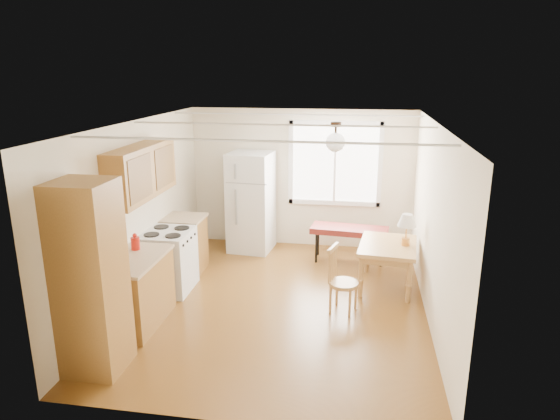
% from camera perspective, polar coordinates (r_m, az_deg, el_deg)
% --- Properties ---
extents(room_shell, '(4.60, 5.60, 2.62)m').
position_cam_1_polar(room_shell, '(6.66, -0.12, -0.91)').
color(room_shell, '#513010').
rests_on(room_shell, ground).
extents(kitchen_run, '(0.65, 3.40, 2.20)m').
position_cam_1_polar(kitchen_run, '(6.71, -15.70, -5.09)').
color(kitchen_run, brown).
rests_on(kitchen_run, ground).
extents(window_unit, '(1.64, 0.05, 1.51)m').
position_cam_1_polar(window_unit, '(8.93, 6.30, 5.29)').
color(window_unit, white).
rests_on(window_unit, room_shell).
extents(pendant_light, '(0.26, 0.26, 0.40)m').
position_cam_1_polar(pendant_light, '(6.77, 6.35, 7.81)').
color(pendant_light, black).
rests_on(pendant_light, room_shell).
extents(refrigerator, '(0.79, 0.79, 1.77)m').
position_cam_1_polar(refrigerator, '(8.89, -3.33, 0.93)').
color(refrigerator, silver).
rests_on(refrigerator, ground).
extents(bench, '(1.33, 0.60, 0.59)m').
position_cam_1_polar(bench, '(8.51, 7.94, -2.39)').
color(bench, maroon).
rests_on(bench, ground).
extents(dining_table, '(0.92, 1.16, 0.68)m').
position_cam_1_polar(dining_table, '(7.59, 12.20, -4.54)').
color(dining_table, '#9E713C').
rests_on(dining_table, ground).
extents(chair, '(0.43, 0.42, 0.90)m').
position_cam_1_polar(chair, '(6.76, 6.64, -7.40)').
color(chair, '#9E713C').
rests_on(chair, ground).
extents(table_lamp, '(0.27, 0.27, 0.47)m').
position_cam_1_polar(table_lamp, '(7.46, 14.30, -1.42)').
color(table_lamp, '#C5873F').
rests_on(table_lamp, dining_table).
extents(coffee_maker, '(0.22, 0.26, 0.35)m').
position_cam_1_polar(coffee_maker, '(6.08, -18.53, -5.66)').
color(coffee_maker, black).
rests_on(coffee_maker, kitchen_run).
extents(kettle, '(0.12, 0.12, 0.22)m').
position_cam_1_polar(kettle, '(6.76, -16.21, -3.62)').
color(kettle, '#B9190D').
rests_on(kettle, kitchen_run).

